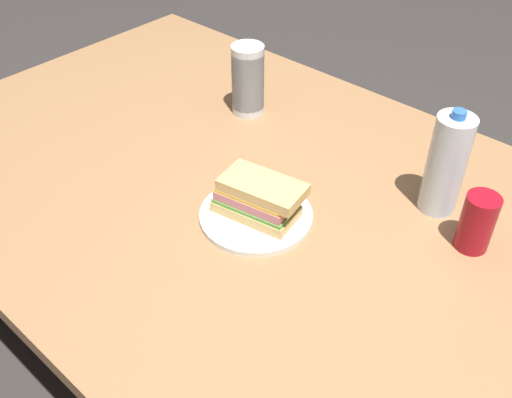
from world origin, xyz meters
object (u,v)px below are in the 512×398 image
Objects in this scene: paper_plate at (256,215)px; plastic_cup_stack at (248,80)px; soda_can_red at (477,222)px; water_bottle_tall at (446,164)px; sandwich at (258,198)px; dining_table at (269,224)px.

plastic_cup_stack reaches higher than paper_plate.
soda_can_red is at bearing 30.86° from paper_plate.
plastic_cup_stack is (-0.30, 0.30, 0.09)m from paper_plate.
paper_plate is 0.40m from water_bottle_tall.
water_bottle_tall is at bearing 47.41° from sandwich.
dining_table is at bearing 110.07° from sandwich.
soda_can_red is 0.52× the size of water_bottle_tall.
dining_table is 15.34× the size of soda_can_red.
sandwich reaches higher than dining_table.
water_bottle_tall is (0.28, 0.22, 0.18)m from dining_table.
sandwich is at bearing 36.85° from paper_plate.
dining_table is at bearing -40.30° from plastic_cup_stack.
sandwich is 0.43m from soda_can_red.
soda_can_red is at bearing 21.94° from dining_table.
water_bottle_tall is at bearing 47.30° from paper_plate.
soda_can_red is 0.14m from water_bottle_tall.
soda_can_red is at bearing -7.04° from plastic_cup_stack.
paper_plate is 0.05m from sandwich.
plastic_cup_stack reaches higher than sandwich.
dining_table is at bearing 106.65° from paper_plate.
plastic_cup_stack is at bearing 172.96° from soda_can_red.
dining_table is at bearing -158.06° from soda_can_red.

